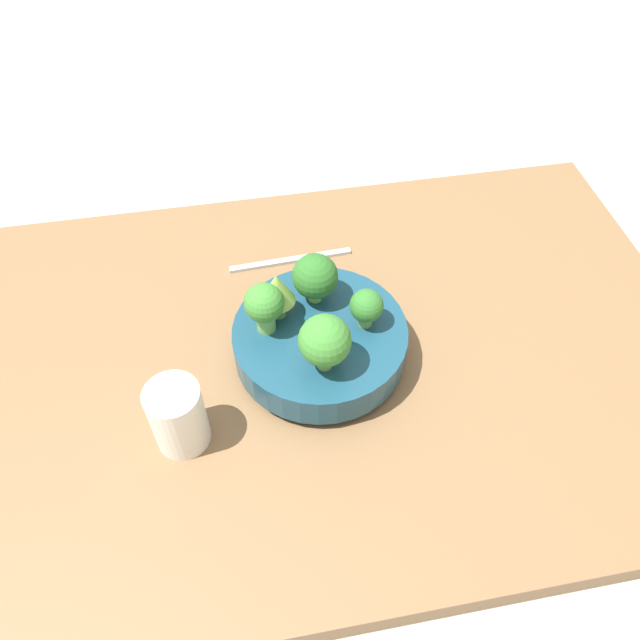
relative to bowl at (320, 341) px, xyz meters
The scene contains 10 objects.
ground_plane 0.08m from the bowl, 141.84° to the right, with size 6.00×6.00×0.00m, color #ADA89E.
table 0.06m from the bowl, 141.84° to the right, with size 1.09×0.72×0.04m.
bowl is the anchor object (origin of this frame).
broccoli_floret_front 0.09m from the bowl, 93.51° to the right, with size 0.06×0.06×0.08m.
romanesco_piece_near 0.10m from the bowl, 35.70° to the right, with size 0.05×0.05×0.08m.
broccoli_floret_left 0.09m from the bowl, behind, with size 0.05×0.05×0.06m.
broccoli_floret_back 0.10m from the bowl, 85.34° to the left, with size 0.07×0.07×0.08m.
broccoli_floret_right 0.10m from the bowl, 12.20° to the right, with size 0.05×0.05×0.08m.
cup 0.22m from the bowl, 26.09° to the left, with size 0.07×0.07×0.10m.
fork 0.20m from the bowl, 86.51° to the right, with size 0.20×0.02×0.01m.
Camera 1 is at (0.10, 0.53, 0.75)m, focal length 35.00 mm.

